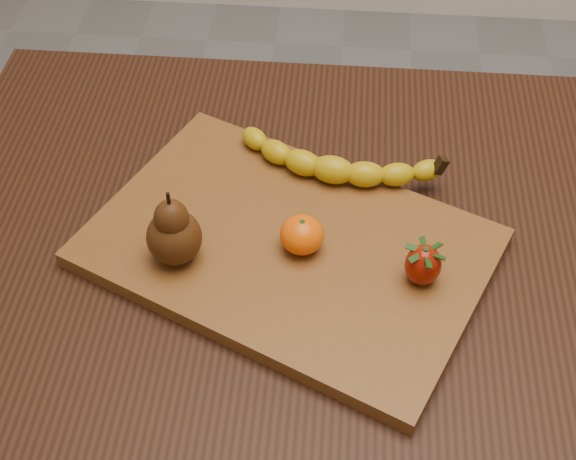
# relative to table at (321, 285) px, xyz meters

# --- Properties ---
(table) EXTENTS (1.00, 0.70, 0.76)m
(table) POSITION_rel_table_xyz_m (0.00, 0.00, 0.00)
(table) COLOR black
(table) RESTS_ON ground
(cutting_board) EXTENTS (0.53, 0.46, 0.02)m
(cutting_board) POSITION_rel_table_xyz_m (-0.04, -0.04, 0.11)
(cutting_board) COLOR brown
(cutting_board) RESTS_ON table
(banana) EXTENTS (0.23, 0.10, 0.04)m
(banana) POSITION_rel_table_xyz_m (0.01, 0.07, 0.14)
(banana) COLOR #C7A609
(banana) RESTS_ON cutting_board
(pear) EXTENTS (0.08, 0.08, 0.10)m
(pear) POSITION_rel_table_xyz_m (-0.17, -0.07, 0.17)
(pear) COLOR #43220A
(pear) RESTS_ON cutting_board
(mandarin) EXTENTS (0.07, 0.07, 0.04)m
(mandarin) POSITION_rel_table_xyz_m (-0.02, -0.04, 0.14)
(mandarin) COLOR #FE5A02
(mandarin) RESTS_ON cutting_board
(strawberry) EXTENTS (0.05, 0.05, 0.05)m
(strawberry) POSITION_rel_table_xyz_m (0.11, -0.08, 0.14)
(strawberry) COLOR #8F1103
(strawberry) RESTS_ON cutting_board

